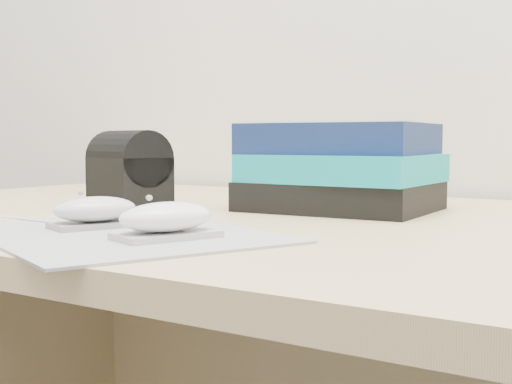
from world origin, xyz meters
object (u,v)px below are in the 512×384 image
Objects in this scene: mouse_rear at (95,212)px; mouse_front at (167,220)px; book_stack at (341,168)px; pouch at (129,168)px.

mouse_front reaches higher than mouse_rear.
book_stack is at bearing 69.48° from mouse_rear.
book_stack is (0.01, 0.36, 0.04)m from mouse_front.
mouse_rear is at bearing -110.52° from book_stack.
mouse_rear is 0.41× the size of book_stack.
mouse_rear is 0.36m from book_stack.
pouch is at bearing 138.36° from mouse_front.
mouse_rear is at bearing -53.29° from pouch.
mouse_rear is 0.12m from mouse_front.
mouse_front is 0.41m from pouch.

